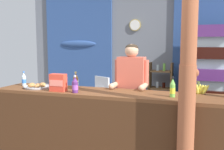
# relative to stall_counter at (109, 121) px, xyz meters

# --- Properties ---
(ground_plane) EXTENTS (7.52, 7.52, 0.00)m
(ground_plane) POSITION_rel_stall_counter_xyz_m (-0.07, 0.84, -0.58)
(ground_plane) COLOR slate
(back_wall_curtained) EXTENTS (5.45, 0.22, 2.75)m
(back_wall_curtained) POSITION_rel_stall_counter_xyz_m (-0.09, 2.63, 0.84)
(back_wall_curtained) COLOR slate
(back_wall_curtained) RESTS_ON ground
(stall_counter) EXTENTS (3.19, 0.60, 0.93)m
(stall_counter) POSITION_rel_stall_counter_xyz_m (0.00, 0.00, 0.00)
(stall_counter) COLOR brown
(stall_counter) RESTS_ON ground
(timber_post) EXTENTS (0.19, 0.17, 2.66)m
(timber_post) POSITION_rel_stall_counter_xyz_m (0.94, -0.27, 0.70)
(timber_post) COLOR #995133
(timber_post) RESTS_ON ground
(drink_fridge) EXTENTS (0.76, 0.73, 1.85)m
(drink_fridge) POSITION_rel_stall_counter_xyz_m (1.22, 2.04, 0.45)
(drink_fridge) COLOR #232328
(drink_fridge) RESTS_ON ground
(bottle_shelf_rack) EXTENTS (0.48, 0.28, 1.16)m
(bottle_shelf_rack) POSITION_rel_stall_counter_xyz_m (0.32, 2.29, 0.02)
(bottle_shelf_rack) COLOR brown
(bottle_shelf_rack) RESTS_ON ground
(plastic_lawn_chair) EXTENTS (0.60, 0.60, 0.86)m
(plastic_lawn_chair) POSITION_rel_stall_counter_xyz_m (-0.91, 1.91, -0.08)
(plastic_lawn_chair) COLOR silver
(plastic_lawn_chair) RESTS_ON ground
(shopkeeper) EXTENTS (0.49, 0.42, 1.53)m
(shopkeeper) POSITION_rel_stall_counter_xyz_m (0.14, 0.57, 0.38)
(shopkeeper) COLOR #28282D
(shopkeeper) RESTS_ON ground
(soda_bottle_lime_soda) EXTENTS (0.06, 0.06, 0.24)m
(soda_bottle_lime_soda) POSITION_rel_stall_counter_xyz_m (0.77, 0.05, 0.45)
(soda_bottle_lime_soda) COLOR #75C64C
(soda_bottle_lime_soda) RESTS_ON stall_counter
(soda_bottle_iced_tea) EXTENTS (0.07, 0.07, 0.22)m
(soda_bottle_iced_tea) POSITION_rel_stall_counter_xyz_m (-0.60, 0.31, 0.44)
(soda_bottle_iced_tea) COLOR brown
(soda_bottle_iced_tea) RESTS_ON stall_counter
(soda_bottle_grape_soda) EXTENTS (0.08, 0.08, 0.22)m
(soda_bottle_grape_soda) POSITION_rel_stall_counter_xyz_m (-0.42, -0.07, 0.44)
(soda_bottle_grape_soda) COLOR #56286B
(soda_bottle_grape_soda) RESTS_ON stall_counter
(soda_bottle_water) EXTENTS (0.06, 0.06, 0.21)m
(soda_bottle_water) POSITION_rel_stall_counter_xyz_m (-1.39, 0.20, 0.44)
(soda_bottle_water) COLOR silver
(soda_bottle_water) RESTS_ON stall_counter
(snack_box_crackers) EXTENTS (0.21, 0.11, 0.23)m
(snack_box_crackers) POSITION_rel_stall_counter_xyz_m (-0.67, -0.05, 0.46)
(snack_box_crackers) COLOR #E5422D
(snack_box_crackers) RESTS_ON stall_counter
(pastry_tray) EXTENTS (0.39, 0.39, 0.07)m
(pastry_tray) POSITION_rel_stall_counter_xyz_m (-1.08, 0.09, 0.37)
(pastry_tray) COLOR #BCBCC1
(pastry_tray) RESTS_ON stall_counter
(banana_bunch) EXTENTS (0.27, 0.07, 0.16)m
(banana_bunch) POSITION_rel_stall_counter_xyz_m (1.05, 0.34, 0.41)
(banana_bunch) COLOR #DBCC42
(banana_bunch) RESTS_ON stall_counter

